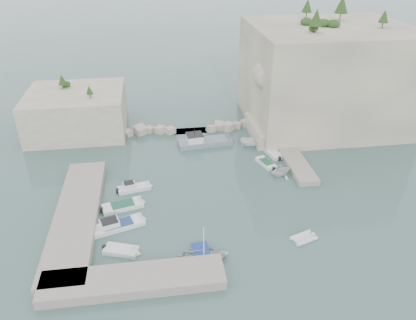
{
  "coord_description": "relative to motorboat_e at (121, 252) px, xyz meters",
  "views": [
    {
      "loc": [
        -6.76,
        -42.05,
        30.44
      ],
      "look_at": [
        0.0,
        6.0,
        3.0
      ],
      "focal_mm": 35.0,
      "sensor_mm": 36.0,
      "label": 1
    }
  ],
  "objects": [
    {
      "name": "ground",
      "position": [
        11.46,
        7.65,
        0.0
      ],
      "size": [
        400.0,
        400.0,
        0.0
      ],
      "primitive_type": "plane",
      "color": "#3F5E5A",
      "rests_on": "ground"
    },
    {
      "name": "rowboat",
      "position": [
        8.73,
        -2.62,
        0.0
      ],
      "size": [
        5.91,
        4.54,
        1.14
      ],
      "primitive_type": "imported",
      "rotation": [
        0.0,
        0.0,
        1.69
      ],
      "color": "silver",
      "rests_on": "ground"
    },
    {
      "name": "breakwater",
      "position": [
        10.46,
        29.65,
        0.7
      ],
      "size": [
        28.0,
        3.0,
        1.4
      ],
      "primitive_type": "cube",
      "color": "beige",
      "rests_on": "ground"
    },
    {
      "name": "cliff_east",
      "position": [
        34.46,
        30.65,
        8.5
      ],
      "size": [
        26.0,
        22.0,
        17.0
      ],
      "primitive_type": "cube",
      "color": "beige",
      "rests_on": "ground"
    },
    {
      "name": "tender_east_a",
      "position": [
        21.87,
        13.08,
        0.0
      ],
      "size": [
        4.23,
        3.92,
        1.83
      ],
      "primitive_type": "imported",
      "rotation": [
        0.0,
        0.0,
        1.88
      ],
      "color": "silver",
      "rests_on": "ground"
    },
    {
      "name": "motorboat_b",
      "position": [
        1.21,
        12.18,
        0.0
      ],
      "size": [
        4.97,
        2.5,
        1.4
      ],
      "primitive_type": null,
      "rotation": [
        0.0,
        0.0,
        0.21
      ],
      "color": "silver",
      "rests_on": "ground"
    },
    {
      "name": "vegetation",
      "position": [
        29.29,
        32.05,
        17.93
      ],
      "size": [
        53.48,
        13.88,
        13.4
      ],
      "color": "#1E4219",
      "rests_on": "ground"
    },
    {
      "name": "motorboat_d",
      "position": [
        -0.54,
        4.38,
        0.0
      ],
      "size": [
        7.11,
        3.96,
        1.4
      ],
      "primitive_type": null,
      "rotation": [
        0.0,
        0.0,
        0.3
      ],
      "color": "white",
      "rests_on": "ground"
    },
    {
      "name": "rowboat_mast",
      "position": [
        8.73,
        -2.62,
        2.67
      ],
      "size": [
        0.1,
        0.1,
        4.2
      ],
      "primitive_type": "cylinder",
      "color": "white",
      "rests_on": "rowboat"
    },
    {
      "name": "cliff_terrace",
      "position": [
        24.46,
        25.65,
        1.25
      ],
      "size": [
        8.0,
        10.0,
        2.5
      ],
      "primitive_type": "cube",
      "color": "beige",
      "rests_on": "ground"
    },
    {
      "name": "motorboat_e",
      "position": [
        0.0,
        0.0,
        0.0
      ],
      "size": [
        4.35,
        2.88,
        0.7
      ],
      "primitive_type": null,
      "rotation": [
        0.0,
        0.0,
        -0.34
      ],
      "color": "silver",
      "rests_on": "ground"
    },
    {
      "name": "tender_east_b",
      "position": [
        20.58,
        16.22,
        0.0
      ],
      "size": [
        2.73,
        4.53,
        0.7
      ],
      "primitive_type": null,
      "rotation": [
        0.0,
        0.0,
        1.89
      ],
      "color": "silver",
      "rests_on": "ground"
    },
    {
      "name": "tender_east_c",
      "position": [
        22.38,
        19.59,
        0.0
      ],
      "size": [
        2.84,
        5.43,
        0.7
      ],
      "primitive_type": null,
      "rotation": [
        0.0,
        0.0,
        1.81
      ],
      "color": "silver",
      "rests_on": "ground"
    },
    {
      "name": "work_boat",
      "position": [
        12.46,
        24.06,
        0.0
      ],
      "size": [
        9.87,
        3.86,
        2.2
      ],
      "primitive_type": null,
      "rotation": [
        0.0,
        0.0,
        0.11
      ],
      "color": "slate",
      "rests_on": "ground"
    },
    {
      "name": "quay_west",
      "position": [
        -5.54,
        6.65,
        0.55
      ],
      "size": [
        5.0,
        24.0,
        1.1
      ],
      "primitive_type": "cube",
      "color": "#9E9689",
      "rests_on": "ground"
    },
    {
      "name": "motorboat_c",
      "position": [
        -0.16,
        8.3,
        0.0
      ],
      "size": [
        5.87,
        3.34,
        0.7
      ],
      "primitive_type": null,
      "rotation": [
        0.0,
        0.0,
        0.25
      ],
      "color": "white",
      "rests_on": "ground"
    },
    {
      "name": "tender_east_d",
      "position": [
        20.25,
        22.44,
        0.0
      ],
      "size": [
        4.75,
        2.44,
        1.75
      ],
      "primitive_type": "imported",
      "rotation": [
        0.0,
        0.0,
        1.4
      ],
      "color": "white",
      "rests_on": "ground"
    },
    {
      "name": "outcrop_west",
      "position": [
        -8.54,
        32.65,
        3.5
      ],
      "size": [
        16.0,
        14.0,
        7.0
      ],
      "primitive_type": "cube",
      "color": "beige",
      "rests_on": "ground"
    },
    {
      "name": "inflatable_dinghy",
      "position": [
        20.37,
        -0.71,
        0.0
      ],
      "size": [
        3.39,
        2.42,
        0.44
      ],
      "primitive_type": null,
      "rotation": [
        0.0,
        0.0,
        0.34
      ],
      "color": "silver",
      "rests_on": "ground"
    },
    {
      "name": "ledge_east",
      "position": [
        24.96,
        17.65,
        0.4
      ],
      "size": [
        3.0,
        16.0,
        0.8
      ],
      "primitive_type": "cube",
      "color": "#9E9689",
      "rests_on": "ground"
    },
    {
      "name": "quay_south",
      "position": [
        1.46,
        -4.85,
        0.55
      ],
      "size": [
        18.0,
        4.0,
        1.1
      ],
      "primitive_type": "cube",
      "color": "#9E9689",
      "rests_on": "ground"
    }
  ]
}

